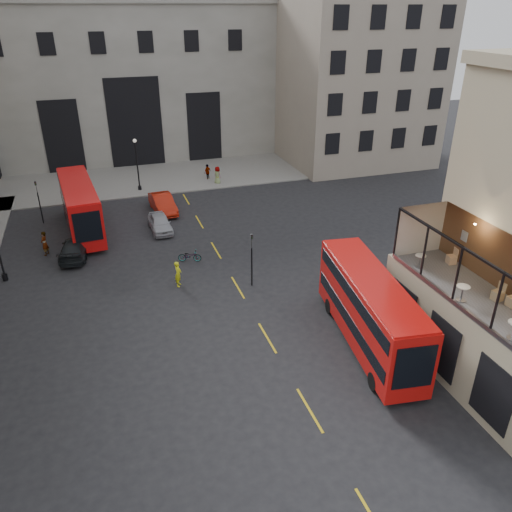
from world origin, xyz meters
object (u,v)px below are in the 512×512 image
object	(u,v)px
car_b	(163,204)
cyclist	(178,274)
pedestrian_e	(45,243)
cafe_chair_d	(452,259)
pedestrian_c	(208,172)
pedestrian_b	(86,189)
pedestrian_a	(77,207)
cafe_table_far	(420,259)
street_lamp_b	(138,168)
traffic_light_near	(252,253)
car_a	(160,223)
bus_far	(80,205)
cafe_chair_c	(498,295)
bicycle	(190,256)
car_c	(75,248)
bus_near	(370,308)
traffic_light_far	(38,197)
cafe_table_mid	(463,291)
pedestrian_d	(217,175)

from	to	relation	value
car_b	cyclist	xyz separation A→B (m)	(-1.10, -13.88, 0.09)
pedestrian_e	cafe_chair_d	world-z (taller)	cafe_chair_d
pedestrian_e	pedestrian_c	bearing A→B (deg)	155.27
cyclist	cafe_chair_d	distance (m)	17.15
pedestrian_b	cafe_chair_d	size ratio (longest dim) A/B	2.15
pedestrian_a	cafe_chair_d	xyz separation A→B (m)	(19.58, -25.62, 4.03)
pedestrian_c	cafe_table_far	distance (m)	32.37
street_lamp_b	car_b	bearing A→B (deg)	-78.23
traffic_light_near	car_a	size ratio (longest dim) A/B	0.92
bus_far	cyclist	bearing A→B (deg)	-62.82
cafe_chair_c	cafe_chair_d	bearing A→B (deg)	84.82
bicycle	traffic_light_near	bearing A→B (deg)	-125.97
bus_far	car_c	xyz separation A→B (m)	(-0.69, -4.76, -1.67)
pedestrian_a	cafe_chair_d	size ratio (longest dim) A/B	1.90
bus_near	pedestrian_c	bearing A→B (deg)	93.02
bicycle	bus_near	bearing A→B (deg)	-130.64
traffic_light_far	pedestrian_b	world-z (taller)	traffic_light_far
car_a	cafe_table_mid	bearing A→B (deg)	-66.50
car_a	pedestrian_c	size ratio (longest dim) A/B	2.37
cafe_table_mid	cafe_table_far	world-z (taller)	cafe_table_mid
pedestrian_c	cafe_chair_c	size ratio (longest dim) A/B	1.95
pedestrian_d	pedestrian_e	distance (m)	20.65
car_a	bus_near	bearing A→B (deg)	-67.90
traffic_light_far	bus_near	world-z (taller)	bus_near
traffic_light_near	cafe_chair_c	world-z (taller)	cafe_chair_c
car_c	traffic_light_near	bearing A→B (deg)	152.30
cyclist	cafe_table_mid	size ratio (longest dim) A/B	2.34
bus_near	pedestrian_c	world-z (taller)	bus_near
traffic_light_near	bicycle	world-z (taller)	traffic_light_near
cafe_table_far	cafe_chair_c	xyz separation A→B (m)	(1.53, -3.98, -0.20)
traffic_light_far	pedestrian_d	xyz separation A→B (m)	(17.12, 5.63, -1.48)
traffic_light_near	pedestrian_b	world-z (taller)	traffic_light_near
traffic_light_near	cafe_table_far	size ratio (longest dim) A/B	5.40
traffic_light_far	bicycle	xyz separation A→B (m)	(10.71, -11.18, -1.98)
car_b	cafe_table_mid	xyz separation A→B (m)	(10.12, -27.38, 4.30)
pedestrian_a	cafe_chair_c	xyz separation A→B (m)	(19.24, -29.42, 4.03)
pedestrian_b	pedestrian_e	bearing A→B (deg)	-128.45
car_b	bus_near	bearing A→B (deg)	-76.67
cyclist	pedestrian_c	bearing A→B (deg)	2.89
bicycle	cafe_chair_d	xyz separation A→B (m)	(11.79, -13.50, 4.42)
car_b	pedestrian_c	xyz separation A→B (m)	(6.07, 7.93, 0.05)
pedestrian_a	pedestrian_d	distance (m)	14.96
pedestrian_d	pedestrian_e	xyz separation A→B (m)	(-16.58, -12.31, 0.01)
street_lamp_b	bus_near	size ratio (longest dim) A/B	0.50
pedestrian_b	cafe_table_far	world-z (taller)	cafe_table_far
pedestrian_b	cafe_chair_c	size ratio (longest dim) A/B	2.13
traffic_light_near	cafe_chair_d	world-z (taller)	cafe_chair_d
car_a	cafe_table_mid	xyz separation A→B (m)	(11.01, -23.16, 4.41)
car_a	cyclist	world-z (taller)	cyclist
bicycle	pedestrian_c	bearing A→B (deg)	2.46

